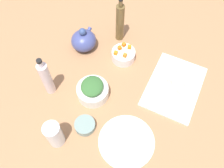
{
  "coord_description": "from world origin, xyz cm",
  "views": [
    {
      "loc": [
        -55.46,
        -25.07,
        108.04
      ],
      "look_at": [
        0.0,
        0.0,
        8.0
      ],
      "focal_mm": 38.8,
      "sensor_mm": 36.0,
      "label": 1
    }
  ],
  "objects_px": {
    "bowl_carrots": "(123,55)",
    "bottle_0": "(46,78)",
    "bottle_1": "(120,22)",
    "plate_tofu": "(126,142)",
    "bowl_small_side": "(85,125)",
    "teapot": "(84,40)",
    "cutting_board": "(174,86)",
    "drinking_glass_0": "(54,134)",
    "bowl_greens": "(93,92)"
  },
  "relations": [
    {
      "from": "cutting_board",
      "to": "teapot",
      "type": "height_order",
      "value": "teapot"
    },
    {
      "from": "cutting_board",
      "to": "plate_tofu",
      "type": "relative_size",
      "value": 1.41
    },
    {
      "from": "cutting_board",
      "to": "bottle_1",
      "type": "xyz_separation_m",
      "value": [
        0.19,
        0.38,
        0.11
      ]
    },
    {
      "from": "teapot",
      "to": "bottle_1",
      "type": "xyz_separation_m",
      "value": [
        0.14,
        -0.15,
        0.06
      ]
    },
    {
      "from": "cutting_board",
      "to": "bottle_1",
      "type": "relative_size",
      "value": 1.27
    },
    {
      "from": "bottle_0",
      "to": "bottle_1",
      "type": "bearing_deg",
      "value": -20.61
    },
    {
      "from": "teapot",
      "to": "drinking_glass_0",
      "type": "height_order",
      "value": "drinking_glass_0"
    },
    {
      "from": "bottle_1",
      "to": "cutting_board",
      "type": "bearing_deg",
      "value": -116.4
    },
    {
      "from": "bowl_carrots",
      "to": "bottle_0",
      "type": "xyz_separation_m",
      "value": [
        -0.33,
        0.25,
        0.08
      ]
    },
    {
      "from": "bowl_greens",
      "to": "bottle_0",
      "type": "distance_m",
      "value": 0.23
    },
    {
      "from": "cutting_board",
      "to": "bowl_small_side",
      "type": "bearing_deg",
      "value": 140.48
    },
    {
      "from": "bowl_carrots",
      "to": "bowl_small_side",
      "type": "bearing_deg",
      "value": 179.35
    },
    {
      "from": "bowl_greens",
      "to": "drinking_glass_0",
      "type": "relative_size",
      "value": 1.05
    },
    {
      "from": "bowl_greens",
      "to": "bowl_carrots",
      "type": "distance_m",
      "value": 0.27
    },
    {
      "from": "bowl_small_side",
      "to": "bottle_0",
      "type": "height_order",
      "value": "bottle_0"
    },
    {
      "from": "cutting_board",
      "to": "drinking_glass_0",
      "type": "height_order",
      "value": "drinking_glass_0"
    },
    {
      "from": "bowl_small_side",
      "to": "teapot",
      "type": "bearing_deg",
      "value": 28.04
    },
    {
      "from": "cutting_board",
      "to": "plate_tofu",
      "type": "bearing_deg",
      "value": 163.22
    },
    {
      "from": "bowl_carrots",
      "to": "teapot",
      "type": "height_order",
      "value": "teapot"
    },
    {
      "from": "bottle_0",
      "to": "drinking_glass_0",
      "type": "bearing_deg",
      "value": -142.33
    },
    {
      "from": "plate_tofu",
      "to": "bowl_small_side",
      "type": "relative_size",
      "value": 2.64
    },
    {
      "from": "plate_tofu",
      "to": "bottle_0",
      "type": "height_order",
      "value": "bottle_0"
    },
    {
      "from": "cutting_board",
      "to": "bowl_carrots",
      "type": "height_order",
      "value": "bowl_carrots"
    },
    {
      "from": "bowl_carrots",
      "to": "bottle_1",
      "type": "relative_size",
      "value": 0.45
    },
    {
      "from": "bowl_carrots",
      "to": "plate_tofu",
      "type": "bearing_deg",
      "value": -155.27
    },
    {
      "from": "bowl_greens",
      "to": "bottle_0",
      "type": "xyz_separation_m",
      "value": [
        -0.06,
        0.2,
        0.08
      ]
    },
    {
      "from": "plate_tofu",
      "to": "drinking_glass_0",
      "type": "height_order",
      "value": "drinking_glass_0"
    },
    {
      "from": "bottle_0",
      "to": "drinking_glass_0",
      "type": "height_order",
      "value": "bottle_0"
    },
    {
      "from": "drinking_glass_0",
      "to": "bowl_greens",
      "type": "bearing_deg",
      "value": -8.77
    },
    {
      "from": "bowl_greens",
      "to": "bowl_small_side",
      "type": "distance_m",
      "value": 0.17
    },
    {
      "from": "bowl_greens",
      "to": "bottle_1",
      "type": "distance_m",
      "value": 0.41
    },
    {
      "from": "teapot",
      "to": "bottle_0",
      "type": "relative_size",
      "value": 0.63
    },
    {
      "from": "plate_tofu",
      "to": "bowl_greens",
      "type": "distance_m",
      "value": 0.29
    },
    {
      "from": "bottle_1",
      "to": "bottle_0",
      "type": "bearing_deg",
      "value": 159.39
    },
    {
      "from": "bottle_0",
      "to": "drinking_glass_0",
      "type": "relative_size",
      "value": 1.69
    },
    {
      "from": "bowl_greens",
      "to": "bowl_carrots",
      "type": "relative_size",
      "value": 1.23
    },
    {
      "from": "bottle_0",
      "to": "bottle_1",
      "type": "height_order",
      "value": "bottle_1"
    },
    {
      "from": "drinking_glass_0",
      "to": "teapot",
      "type": "bearing_deg",
      "value": 14.86
    },
    {
      "from": "cutting_board",
      "to": "bottle_0",
      "type": "distance_m",
      "value": 0.63
    },
    {
      "from": "plate_tofu",
      "to": "cutting_board",
      "type": "bearing_deg",
      "value": -16.78
    },
    {
      "from": "bowl_carrots",
      "to": "bottle_0",
      "type": "distance_m",
      "value": 0.42
    },
    {
      "from": "cutting_board",
      "to": "drinking_glass_0",
      "type": "bearing_deg",
      "value": 140.73
    },
    {
      "from": "plate_tofu",
      "to": "teapot",
      "type": "distance_m",
      "value": 0.59
    },
    {
      "from": "teapot",
      "to": "drinking_glass_0",
      "type": "relative_size",
      "value": 1.06
    },
    {
      "from": "bowl_small_side",
      "to": "bowl_carrots",
      "type": "bearing_deg",
      "value": -0.65
    },
    {
      "from": "bowl_small_side",
      "to": "teapot",
      "type": "xyz_separation_m",
      "value": [
        0.42,
        0.22,
        0.04
      ]
    },
    {
      "from": "bowl_small_side",
      "to": "bottle_0",
      "type": "xyz_separation_m",
      "value": [
        0.1,
        0.25,
        0.09
      ]
    },
    {
      "from": "cutting_board",
      "to": "drinking_glass_0",
      "type": "xyz_separation_m",
      "value": [
        -0.48,
        0.39,
        0.07
      ]
    },
    {
      "from": "bowl_small_side",
      "to": "drinking_glass_0",
      "type": "height_order",
      "value": "drinking_glass_0"
    },
    {
      "from": "teapot",
      "to": "drinking_glass_0",
      "type": "xyz_separation_m",
      "value": [
        -0.53,
        -0.14,
        0.02
      ]
    }
  ]
}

